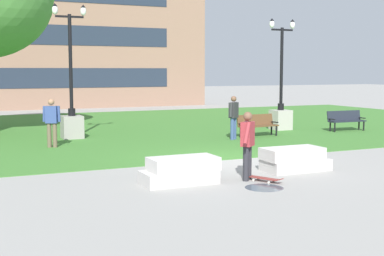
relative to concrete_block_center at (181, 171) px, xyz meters
name	(u,v)px	position (x,y,z in m)	size (l,w,h in m)	color
ground_plane	(225,160)	(2.56, 2.54, -0.31)	(140.00, 140.00, 0.00)	gray
grass_lawn	(126,128)	(2.56, 12.54, -0.30)	(40.00, 20.00, 0.02)	#3D752D
concrete_block_center	(181,171)	(0.00, 0.00, 0.00)	(1.85, 0.90, 0.64)	#BCB7B2
concrete_block_left	(294,160)	(3.46, 0.23, 0.00)	(1.84, 0.90, 0.64)	#BCB7B2
person_skateboarder	(248,142)	(1.65, -0.34, 0.66)	(0.73, 0.92, 1.71)	#28282D
skateboard	(263,178)	(1.94, -0.65, -0.22)	(0.63, 1.00, 0.14)	maroon
puddle	(264,188)	(1.58, -1.25, -0.30)	(0.91, 0.91, 0.01)	#47515B
park_bench_near_left	(346,119)	(11.19, 7.21, 0.23)	(1.81, 0.58, 0.90)	#1E232D
park_bench_near_right	(257,124)	(6.47, 7.07, 0.23)	(1.85, 0.73, 0.90)	brown
lamp_post_left	(281,107)	(8.81, 8.85, 0.73)	(1.32, 0.80, 5.02)	#ADA89E
lamp_post_right	(72,112)	(-0.58, 9.64, 0.78)	(1.32, 0.80, 5.29)	gray
person_bystander_near_lawn	(234,115)	(5.10, 6.61, 0.68)	(0.60, 0.50, 1.71)	#384C7A
person_bystander_far_lawn	(52,120)	(-1.76, 7.38, 0.68)	(0.62, 0.39, 1.71)	brown
building_facade_distant	(34,28)	(0.57, 27.04, 5.38)	(25.89, 1.03, 11.39)	#8E6B56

